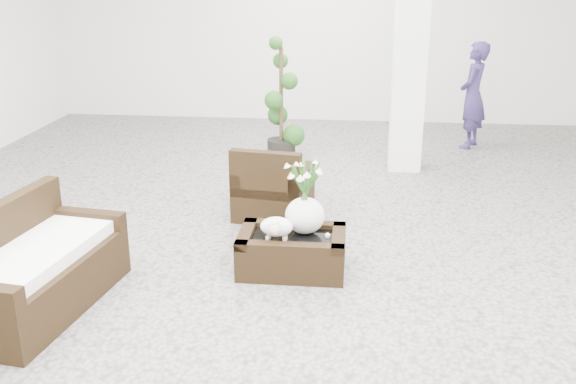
# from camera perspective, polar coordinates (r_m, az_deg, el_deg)

# --- Properties ---
(ground) EXTENTS (11.00, 11.00, 0.00)m
(ground) POSITION_cam_1_polar(r_m,az_deg,el_deg) (6.04, 0.10, -5.26)
(ground) COLOR gray
(ground) RESTS_ON ground
(column) EXTENTS (0.40, 0.40, 3.50)m
(column) POSITION_cam_1_polar(r_m,az_deg,el_deg) (8.33, 10.67, 13.68)
(column) COLOR white
(column) RESTS_ON ground
(coffee_table) EXTENTS (0.90, 0.60, 0.31)m
(coffee_table) POSITION_cam_1_polar(r_m,az_deg,el_deg) (5.64, 0.35, -5.34)
(coffee_table) COLOR black
(coffee_table) RESTS_ON ground
(sheep_figurine) EXTENTS (0.28, 0.23, 0.21)m
(sheep_figurine) POSITION_cam_1_polar(r_m,az_deg,el_deg) (5.46, -1.00, -3.22)
(sheep_figurine) COLOR white
(sheep_figurine) RESTS_ON coffee_table
(planter_narcissus) EXTENTS (0.44, 0.44, 0.80)m
(planter_narcissus) POSITION_cam_1_polar(r_m,az_deg,el_deg) (5.52, 1.50, 0.31)
(planter_narcissus) COLOR white
(planter_narcissus) RESTS_ON coffee_table
(tealight) EXTENTS (0.04, 0.04, 0.03)m
(tealight) POSITION_cam_1_polar(r_m,az_deg,el_deg) (5.57, 3.46, -3.77)
(tealight) COLOR white
(tealight) RESTS_ON coffee_table
(armchair) EXTENTS (0.82, 0.80, 0.77)m
(armchair) POSITION_cam_1_polar(r_m,az_deg,el_deg) (6.79, -1.26, 1.02)
(armchair) COLOR black
(armchair) RESTS_ON ground
(loveseat) EXTENTS (0.93, 1.59, 0.80)m
(loveseat) POSITION_cam_1_polar(r_m,az_deg,el_deg) (5.30, -20.99, -5.48)
(loveseat) COLOR black
(loveseat) RESTS_ON ground
(topiary) EXTENTS (0.43, 0.43, 1.60)m
(topiary) POSITION_cam_1_polar(r_m,az_deg,el_deg) (8.79, -0.60, 8.00)
(topiary) COLOR #1E4616
(topiary) RESTS_ON ground
(shopper) EXTENTS (0.55, 0.64, 1.50)m
(shopper) POSITION_cam_1_polar(r_m,az_deg,el_deg) (9.73, 15.76, 8.07)
(shopper) COLOR #342859
(shopper) RESTS_ON ground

